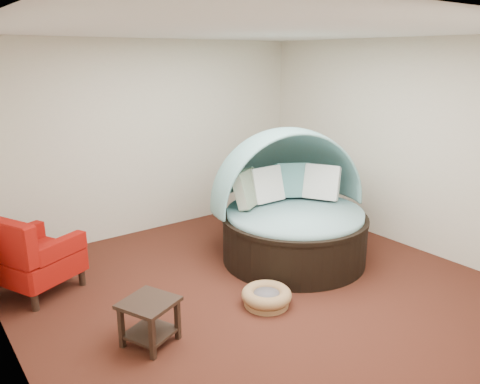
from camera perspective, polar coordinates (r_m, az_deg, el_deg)
floor at (r=5.47m, az=2.12°, el=-11.71°), size 5.00×5.00×0.00m
wall_back at (r=7.05m, az=-10.66°, el=6.49°), size 5.00×0.00×5.00m
wall_left at (r=3.96m, az=-27.13°, el=-2.68°), size 0.00×5.00×5.00m
wall_right at (r=6.79m, az=19.02°, el=5.52°), size 0.00×5.00×5.00m
ceiling at (r=4.83m, az=2.49°, el=19.05°), size 5.00×5.00×0.00m
canopy_daybed at (r=6.05m, az=6.24°, el=-0.90°), size 2.33×2.28×1.70m
pet_basket at (r=5.11m, az=3.26°, el=-12.61°), size 0.54×0.54×0.19m
red_armchair at (r=5.68m, az=-24.09°, el=-7.24°), size 1.07×1.07×0.95m
side_table at (r=4.50m, az=-10.99°, el=-14.60°), size 0.59×0.59×0.43m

